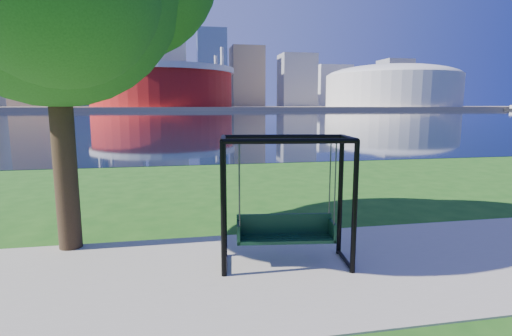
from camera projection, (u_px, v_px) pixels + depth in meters
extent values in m
plane|color=#1E5114|center=(260.00, 262.00, 7.18)|extent=(900.00, 900.00, 0.00)
cube|color=#9E937F|center=(266.00, 272.00, 6.70)|extent=(120.00, 4.00, 0.03)
cube|color=black|center=(184.00, 116.00, 106.12)|extent=(900.00, 180.00, 0.02)
cube|color=#937F60|center=(180.00, 108.00, 303.83)|extent=(900.00, 228.00, 2.00)
cylinder|color=maroon|center=(162.00, 88.00, 231.23)|extent=(80.00, 80.00, 22.00)
cylinder|color=silver|center=(162.00, 71.00, 229.76)|extent=(83.00, 83.00, 3.00)
cylinder|color=silver|center=(216.00, 81.00, 255.05)|extent=(2.00, 2.00, 32.00)
cylinder|color=silver|center=(108.00, 80.00, 242.72)|extent=(2.00, 2.00, 32.00)
cylinder|color=silver|center=(95.00, 76.00, 205.86)|extent=(2.00, 2.00, 32.00)
cylinder|color=silver|center=(222.00, 77.00, 218.19)|extent=(2.00, 2.00, 32.00)
cylinder|color=beige|center=(392.00, 91.00, 258.56)|extent=(84.00, 84.00, 20.00)
ellipsoid|color=beige|center=(392.00, 77.00, 257.17)|extent=(84.00, 84.00, 15.12)
cube|color=#998466|center=(29.00, 41.00, 272.29)|extent=(26.00, 26.00, 88.00)
cube|color=slate|center=(84.00, 43.00, 301.62)|extent=(30.00, 24.00, 95.00)
cube|color=gray|center=(123.00, 56.00, 289.63)|extent=(24.00, 24.00, 72.00)
cube|color=silver|center=(166.00, 57.00, 323.73)|extent=(32.00, 28.00, 80.00)
cube|color=slate|center=(212.00, 69.00, 307.74)|extent=(22.00, 22.00, 58.00)
cube|color=#998466|center=(247.00, 77.00, 328.69)|extent=(26.00, 26.00, 48.00)
cube|color=gray|center=(297.00, 81.00, 326.96)|extent=(28.00, 24.00, 42.00)
cube|color=silver|center=(332.00, 86.00, 359.17)|extent=(30.00, 26.00, 36.00)
cube|color=gray|center=(394.00, 83.00, 348.83)|extent=(24.00, 24.00, 40.00)
cube|color=#998466|center=(425.00, 89.00, 371.50)|extent=(26.00, 26.00, 32.00)
cylinder|color=black|center=(223.00, 211.00, 6.35)|extent=(0.10, 0.10, 2.23)
cylinder|color=black|center=(355.00, 209.00, 6.48)|extent=(0.10, 0.10, 2.23)
cylinder|color=black|center=(224.00, 199.00, 7.21)|extent=(0.10, 0.10, 2.23)
cylinder|color=black|center=(340.00, 197.00, 7.34)|extent=(0.10, 0.10, 2.23)
cylinder|color=black|center=(291.00, 141.00, 6.24)|extent=(2.13, 0.36, 0.09)
cylinder|color=black|center=(283.00, 137.00, 7.10)|extent=(2.13, 0.36, 0.09)
cylinder|color=black|center=(223.00, 139.00, 6.61)|extent=(0.20, 0.88, 0.09)
cylinder|color=black|center=(225.00, 262.00, 6.95)|extent=(0.18, 0.87, 0.07)
cylinder|color=black|center=(349.00, 139.00, 6.74)|extent=(0.20, 0.88, 0.09)
cylinder|color=black|center=(345.00, 260.00, 7.07)|extent=(0.18, 0.87, 0.07)
cube|color=black|center=(286.00, 239.00, 6.95)|extent=(1.74, 0.65, 0.06)
cube|color=black|center=(284.00, 224.00, 7.10)|extent=(1.69, 0.27, 0.37)
cube|color=black|center=(238.00, 232.00, 6.88)|extent=(0.10, 0.44, 0.33)
cube|color=black|center=(332.00, 230.00, 6.97)|extent=(0.10, 0.44, 0.33)
cylinder|color=#3A3A3F|center=(239.00, 186.00, 6.57)|extent=(0.03, 0.03, 1.41)
cylinder|color=#3A3A3F|center=(335.00, 184.00, 6.66)|extent=(0.03, 0.03, 1.41)
cylinder|color=#3A3A3F|center=(239.00, 181.00, 6.92)|extent=(0.03, 0.03, 1.41)
cylinder|color=#3A3A3F|center=(330.00, 180.00, 7.02)|extent=(0.03, 0.03, 1.41)
cylinder|color=black|center=(63.00, 139.00, 7.51)|extent=(0.43, 0.43, 4.31)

